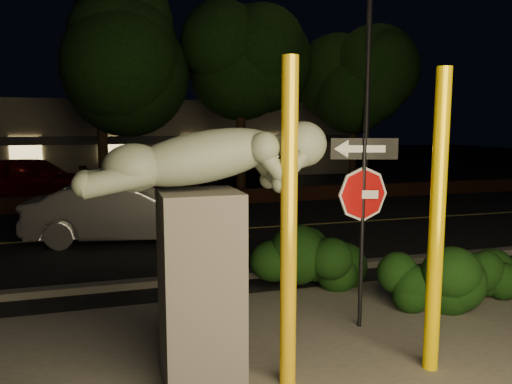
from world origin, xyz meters
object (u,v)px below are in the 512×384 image
parked_car_darkred (141,181)px  parked_car_dark (237,174)px  yellow_pole_right (437,224)px  silver_sedan (124,212)px  parked_car_red (32,179)px  streetlight (364,20)px  yellow_pole_left (289,227)px  sculpture (204,226)px  signpost (363,195)px

parked_car_darkred → parked_car_dark: size_ratio=0.93×
yellow_pole_right → silver_sedan: size_ratio=0.76×
parked_car_red → parked_car_darkred: parked_car_red is taller
streetlight → parked_car_red: bearing=164.5°
yellow_pole_right → silver_sedan: bearing=112.4°
yellow_pole_right → parked_car_darkred: size_ratio=0.76×
yellow_pole_left → sculpture: 0.86m
silver_sedan → sculpture: bearing=-165.2°
yellow_pole_left → parked_car_red: 15.43m
parked_car_darkred → parked_car_dark: (4.12, 1.32, 0.02)m
yellow_pole_left → sculpture: bearing=160.1°
silver_sedan → yellow_pole_right: bearing=-147.6°
signpost → parked_car_darkred: (-1.98, 13.44, -1.18)m
yellow_pole_right → silver_sedan: yellow_pole_right is taller
streetlight → parked_car_dark: size_ratio=2.32×
yellow_pole_right → parked_car_darkred: 14.92m
yellow_pole_right → parked_car_red: size_ratio=0.69×
yellow_pole_left → parked_car_darkred: (-0.52, 14.58, -1.06)m
yellow_pole_left → streetlight: size_ratio=0.31×
yellow_pole_left → silver_sedan: size_ratio=0.78×
sculpture → parked_car_dark: bearing=74.2°
yellow_pole_right → parked_car_dark: bearing=83.1°
signpost → streetlight: (5.95, 11.07, 4.70)m
signpost → silver_sedan: (-2.85, 6.11, -1.10)m
yellow_pole_left → sculpture: size_ratio=1.23×
yellow_pole_right → signpost: bearing=98.4°
parked_car_darkred → sculpture: bearing=174.1°
signpost → parked_car_darkred: 13.63m
parked_car_red → sculpture: bearing=-154.8°
silver_sedan → parked_car_red: bearing=31.4°
yellow_pole_right → signpost: (-0.19, 1.29, 0.16)m
yellow_pole_right → parked_car_dark: (1.94, 16.05, -1.01)m
yellow_pole_left → sculpture: yellow_pole_left is taller
streetlight → yellow_pole_right: bearing=-118.2°
yellow_pole_right → parked_car_dark: yellow_pole_right is taller
signpost → silver_sedan: size_ratio=0.59×
sculpture → streetlight: streetlight is taller
signpost → parked_car_red: (-5.80, 13.64, -1.00)m
streetlight → silver_sedan: size_ratio=2.51×
yellow_pole_left → parked_car_darkred: 14.63m
yellow_pole_right → streetlight: (5.76, 12.36, 4.85)m
yellow_pole_left → parked_car_dark: size_ratio=0.72×
sculpture → streetlight: size_ratio=0.25×
streetlight → parked_car_darkred: size_ratio=2.50×
silver_sedan → parked_car_red: parked_car_red is taller
signpost → silver_sedan: bearing=132.8°
signpost → silver_sedan: 6.84m
sculpture → silver_sedan: 7.06m
parked_car_red → parked_car_dark: 8.01m
parked_car_dark → silver_sedan: bearing=135.7°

